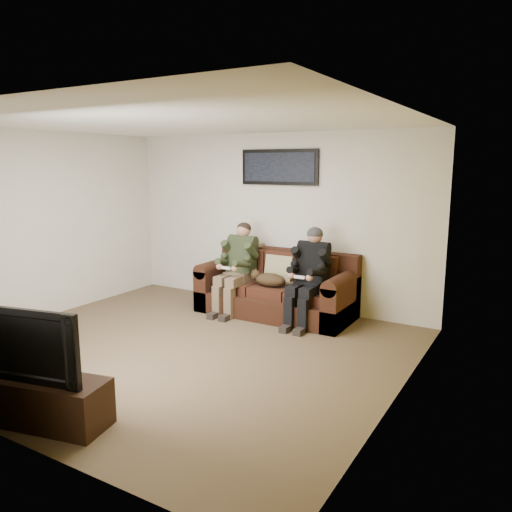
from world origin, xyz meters
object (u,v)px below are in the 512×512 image
Objects in this scene: person_left at (238,262)px; tv_stand at (37,399)px; sofa at (278,290)px; television at (32,341)px; cat at (269,279)px; framed_poster at (279,167)px; person_right at (309,270)px.

tv_stand is (0.28, -3.59, -0.53)m from person_left.
television is (-0.29, -3.78, 0.37)m from sofa.
tv_stand is (-0.26, -3.57, -0.34)m from cat.
television is (-0.26, -3.57, 0.17)m from cat.
sofa is at bearing -62.65° from framed_poster.
cat is 0.53× the size of framed_poster.
person_right is 0.63m from cat.
person_right is (1.14, 0.00, 0.00)m from person_left.
person_left is 0.57m from cat.
cat is at bearing 73.56° from tv_stand.
television is (-0.09, -4.17, -1.39)m from framed_poster.
person_right reaches higher than sofa.
person_left is 0.99× the size of person_right.
framed_poster reaches higher than television.
tv_stand is (-0.87, -3.59, -0.54)m from person_right.
tv_stand is 1.18× the size of television.
framed_poster is 4.39m from television.
framed_poster is at bearing 76.44° from television.
person_left is 1.97× the size of cat.
framed_poster is at bearing 76.44° from tv_stand.
cat is at bearing -98.98° from sofa.
person_right is at bearing -36.55° from framed_poster.
tv_stand is at bearing -94.17° from cat.
person_left reaches higher than sofa.
person_right is 1.67m from framed_poster.
framed_poster reaches higher than sofa.
person_left is at bearing 82.16° from television.
television is (0.28, -3.59, -0.02)m from person_left.
television reaches higher than sofa.
sofa is at bearing 81.02° from cat.
cat is 1.67m from framed_poster.
sofa is 0.72m from person_right.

